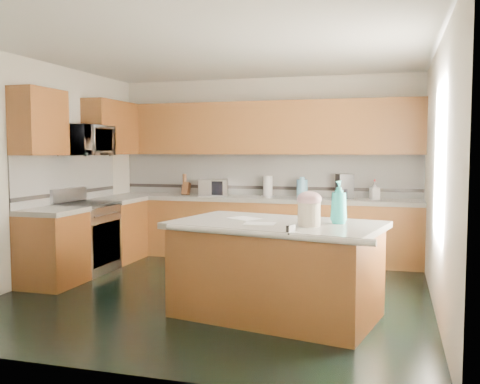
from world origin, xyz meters
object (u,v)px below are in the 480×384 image
(island_base, at_px, (276,272))
(knife_block, at_px, (186,189))
(soap_bottle_island, at_px, (339,202))
(toaster_oven, at_px, (213,187))
(island_top, at_px, (276,225))
(treat_jar, at_px, (309,214))
(coffee_maker, at_px, (344,186))

(island_base, height_order, knife_block, knife_block)
(soap_bottle_island, relative_size, toaster_oven, 0.94)
(island_top, xyz_separation_m, treat_jar, (0.34, -0.20, 0.14))
(knife_block, relative_size, coffee_maker, 0.54)
(treat_jar, bearing_deg, toaster_oven, 128.92)
(island_base, xyz_separation_m, knife_block, (-2.01, 2.71, 0.59))
(toaster_oven, height_order, coffee_maker, coffee_maker)
(coffee_maker, bearing_deg, island_base, -121.51)
(soap_bottle_island, xyz_separation_m, toaster_oven, (-2.16, 2.66, -0.08))
(island_base, height_order, coffee_maker, coffee_maker)
(treat_jar, bearing_deg, knife_block, 134.60)
(knife_block, height_order, coffee_maker, coffee_maker)
(knife_block, distance_m, coffee_maker, 2.42)
(treat_jar, xyz_separation_m, toaster_oven, (-1.92, 2.91, 0.02))
(island_base, relative_size, toaster_oven, 4.32)
(toaster_oven, xyz_separation_m, coffee_maker, (1.97, 0.03, 0.05))
(island_base, xyz_separation_m, toaster_oven, (-1.57, 2.71, 0.61))
(island_base, bearing_deg, treat_jar, -18.08)
(coffee_maker, bearing_deg, toaster_oven, 157.66)
(treat_jar, bearing_deg, coffee_maker, 94.44)
(soap_bottle_island, distance_m, coffee_maker, 2.69)
(knife_block, xyz_separation_m, coffee_maker, (2.41, 0.03, 0.08))
(coffee_maker, bearing_deg, island_top, -121.51)
(island_top, relative_size, coffee_maker, 5.54)
(island_base, xyz_separation_m, treat_jar, (0.34, -0.20, 0.60))
(island_top, bearing_deg, treat_jar, -18.08)
(island_top, height_order, knife_block, knife_block)
(island_base, distance_m, coffee_maker, 2.85)
(island_top, distance_m, treat_jar, 0.42)
(island_base, height_order, soap_bottle_island, soap_bottle_island)
(coffee_maker, bearing_deg, treat_jar, -114.28)
(soap_bottle_island, bearing_deg, knife_block, 148.65)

